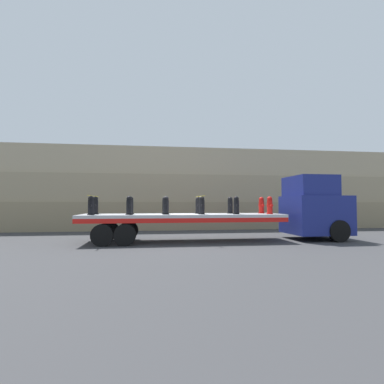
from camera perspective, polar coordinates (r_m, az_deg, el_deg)
ground_plane at (r=14.34m, az=-1.78°, el=-9.42°), size 120.00×120.00×0.00m
rock_cliff at (r=21.80m, az=-3.92°, el=0.55°), size 60.00×3.30×5.71m
truck_cab at (r=16.41m, az=22.51°, el=-2.86°), size 2.75×2.69×3.18m
flatbed_trailer at (r=14.19m, az=-4.62°, el=-5.26°), size 9.42×2.57×1.30m
fire_hydrant_black_near_0 at (r=13.84m, az=-18.70°, el=-2.48°), size 0.32×0.55×0.84m
fire_hydrant_black_far_0 at (r=14.91m, az=-17.92°, el=-2.46°), size 0.32×0.55×0.84m
fire_hydrant_black_near_1 at (r=13.63m, az=-11.89°, el=-2.55°), size 0.32×0.55×0.84m
fire_hydrant_black_far_1 at (r=14.71m, az=-11.60°, el=-2.53°), size 0.32×0.55×0.84m
fire_hydrant_black_near_2 at (r=13.62m, az=-4.96°, el=-2.59°), size 0.32×0.55×0.84m
fire_hydrant_black_far_2 at (r=14.70m, az=-5.19°, el=-2.57°), size 0.32×0.55×0.84m
fire_hydrant_black_near_3 at (r=13.80m, az=1.87°, el=-2.59°), size 0.32×0.55×0.84m
fire_hydrant_black_far_3 at (r=14.87m, az=1.16°, el=-2.57°), size 0.32×0.55×0.84m
fire_hydrant_black_near_4 at (r=14.18m, az=8.44°, el=-2.56°), size 0.32×0.55×0.84m
fire_hydrant_black_far_4 at (r=15.22m, az=7.28°, el=-2.55°), size 0.32×0.55×0.84m
fire_hydrant_red_near_5 at (r=14.73m, az=14.59°, el=-2.50°), size 0.32×0.55×0.84m
fire_hydrant_red_far_5 at (r=15.73m, az=13.07°, el=-2.50°), size 0.32×0.55×0.84m
cargo_strap_rear at (r=14.38m, az=-18.27°, el=-0.72°), size 0.05×2.66×0.01m
cargo_strap_middle at (r=14.34m, az=1.50°, el=-0.83°), size 0.05×2.66×0.01m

